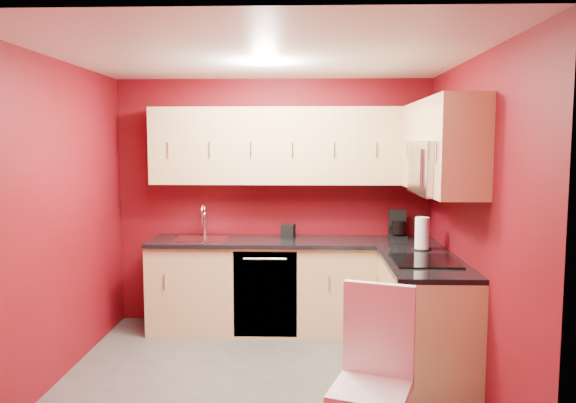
# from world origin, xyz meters

# --- Properties ---
(floor) EXTENTS (3.20, 3.20, 0.00)m
(floor) POSITION_xyz_m (0.00, 0.00, 0.00)
(floor) COLOR #54514E
(floor) RESTS_ON ground
(ceiling) EXTENTS (3.20, 3.20, 0.00)m
(ceiling) POSITION_xyz_m (0.00, 0.00, 2.50)
(ceiling) COLOR white
(ceiling) RESTS_ON wall_back
(wall_back) EXTENTS (3.20, 0.00, 3.20)m
(wall_back) POSITION_xyz_m (0.00, 1.50, 1.25)
(wall_back) COLOR maroon
(wall_back) RESTS_ON floor
(wall_front) EXTENTS (3.20, 0.00, 3.20)m
(wall_front) POSITION_xyz_m (0.00, -1.50, 1.25)
(wall_front) COLOR maroon
(wall_front) RESTS_ON floor
(wall_left) EXTENTS (0.00, 3.00, 3.00)m
(wall_left) POSITION_xyz_m (-1.60, 0.00, 1.25)
(wall_left) COLOR maroon
(wall_left) RESTS_ON floor
(wall_right) EXTENTS (0.00, 3.00, 3.00)m
(wall_right) POSITION_xyz_m (1.60, 0.00, 1.25)
(wall_right) COLOR maroon
(wall_right) RESTS_ON floor
(base_cabinets_back) EXTENTS (2.80, 0.60, 0.87)m
(base_cabinets_back) POSITION_xyz_m (0.20, 1.20, 0.43)
(base_cabinets_back) COLOR tan
(base_cabinets_back) RESTS_ON floor
(base_cabinets_right) EXTENTS (0.60, 1.30, 0.87)m
(base_cabinets_right) POSITION_xyz_m (1.30, 0.25, 0.43)
(base_cabinets_right) COLOR tan
(base_cabinets_right) RESTS_ON floor
(countertop_back) EXTENTS (2.80, 0.63, 0.04)m
(countertop_back) POSITION_xyz_m (0.20, 1.19, 0.89)
(countertop_back) COLOR black
(countertop_back) RESTS_ON base_cabinets_back
(countertop_right) EXTENTS (0.63, 1.27, 0.04)m
(countertop_right) POSITION_xyz_m (1.29, 0.23, 0.89)
(countertop_right) COLOR black
(countertop_right) RESTS_ON base_cabinets_right
(upper_cabinets_back) EXTENTS (2.80, 0.35, 0.75)m
(upper_cabinets_back) POSITION_xyz_m (0.20, 1.32, 1.83)
(upper_cabinets_back) COLOR tan
(upper_cabinets_back) RESTS_ON wall_back
(upper_cabinets_right) EXTENTS (0.35, 1.55, 0.75)m
(upper_cabinets_right) POSITION_xyz_m (1.42, 0.44, 1.89)
(upper_cabinets_right) COLOR tan
(upper_cabinets_right) RESTS_ON wall_right
(microwave) EXTENTS (0.42, 0.76, 0.42)m
(microwave) POSITION_xyz_m (1.39, 0.20, 1.66)
(microwave) COLOR silver
(microwave) RESTS_ON upper_cabinets_right
(cooktop) EXTENTS (0.50, 0.55, 0.01)m
(cooktop) POSITION_xyz_m (1.28, 0.20, 0.92)
(cooktop) COLOR black
(cooktop) RESTS_ON countertop_right
(sink) EXTENTS (0.52, 0.42, 0.35)m
(sink) POSITION_xyz_m (-0.70, 1.20, 0.94)
(sink) COLOR silver
(sink) RESTS_ON countertop_back
(dishwasher_front) EXTENTS (0.60, 0.02, 0.82)m
(dishwasher_front) POSITION_xyz_m (-0.05, 0.91, 0.43)
(dishwasher_front) COLOR black
(dishwasher_front) RESTS_ON base_cabinets_back
(downlight) EXTENTS (0.20, 0.20, 0.01)m
(downlight) POSITION_xyz_m (0.00, 0.30, 2.48)
(downlight) COLOR white
(downlight) RESTS_ON ceiling
(coffee_maker) EXTENTS (0.17, 0.22, 0.28)m
(coffee_maker) POSITION_xyz_m (1.25, 1.31, 1.05)
(coffee_maker) COLOR black
(coffee_maker) RESTS_ON countertop_back
(napkin_holder) EXTENTS (0.15, 0.15, 0.14)m
(napkin_holder) POSITION_xyz_m (0.15, 1.30, 0.98)
(napkin_holder) COLOR black
(napkin_holder) RESTS_ON countertop_back
(paper_towel) EXTENTS (0.20, 0.20, 0.29)m
(paper_towel) POSITION_xyz_m (1.36, 0.71, 1.06)
(paper_towel) COLOR white
(paper_towel) RESTS_ON countertop_right
(dining_chair) EXTENTS (0.54, 0.55, 1.04)m
(dining_chair) POSITION_xyz_m (0.70, -1.20, 0.52)
(dining_chair) COLOR white
(dining_chair) RESTS_ON floor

